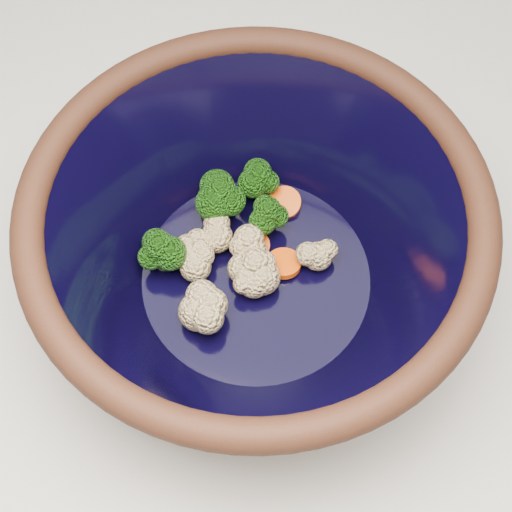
{
  "coord_description": "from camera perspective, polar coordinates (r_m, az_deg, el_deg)",
  "views": [
    {
      "loc": [
        0.07,
        -0.31,
        1.49
      ],
      "look_at": [
        -0.0,
        -0.05,
        0.97
      ],
      "focal_mm": 50.0,
      "sensor_mm": 36.0,
      "label": 1
    }
  ],
  "objects": [
    {
      "name": "counter",
      "position": [
        1.09,
        0.81,
        -10.91
      ],
      "size": [
        1.2,
        1.2,
        0.9
      ],
      "primitive_type": "cube",
      "color": "silver",
      "rests_on": "ground"
    },
    {
      "name": "ground",
      "position": [
        1.52,
        0.59,
        -15.89
      ],
      "size": [
        3.0,
        3.0,
        0.0
      ],
      "primitive_type": "plane",
      "color": "#9E7A54",
      "rests_on": "ground"
    },
    {
      "name": "mixing_bowl",
      "position": [
        0.57,
        0.0,
        0.71
      ],
      "size": [
        0.36,
        0.36,
        0.16
      ],
      "rotation": [
        0.0,
        0.0,
        -0.05
      ],
      "color": "black",
      "rests_on": "counter"
    },
    {
      "name": "vegetable_pile",
      "position": [
        0.61,
        -2.2,
        1.34
      ],
      "size": [
        0.16,
        0.17,
        0.05
      ],
      "color": "#608442",
      "rests_on": "mixing_bowl"
    }
  ]
}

